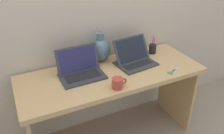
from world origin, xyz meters
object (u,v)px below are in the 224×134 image
object	(u,v)px
pen_cup	(153,49)
scissors	(172,72)
laptop_right	(134,57)
laptop_left	(80,69)
green_vase	(100,49)
coffee_mug	(118,83)

from	to	relation	value
pen_cup	scissors	distance (m)	0.38
laptop_right	laptop_left	bearing A→B (deg)	178.91
green_vase	coffee_mug	size ratio (longest dim) A/B	2.19
green_vase	scissors	distance (m)	0.65
green_vase	laptop_right	bearing A→B (deg)	-35.61
laptop_left	pen_cup	xyz separation A→B (m)	(0.76, 0.09, -0.01)
laptop_left	green_vase	bearing A→B (deg)	33.66
coffee_mug	pen_cup	size ratio (longest dim) A/B	0.69
coffee_mug	scissors	world-z (taller)	coffee_mug
green_vase	coffee_mug	distance (m)	0.47
coffee_mug	green_vase	bearing A→B (deg)	82.43
scissors	laptop_right	bearing A→B (deg)	126.59
green_vase	pen_cup	bearing A→B (deg)	-8.58
coffee_mug	pen_cup	xyz separation A→B (m)	(0.57, 0.39, 0.01)
coffee_mug	laptop_left	bearing A→B (deg)	122.20
laptop_left	laptop_right	xyz separation A→B (m)	(0.50, -0.01, -0.00)
laptop_left	coffee_mug	distance (m)	0.35
laptop_left	laptop_right	size ratio (longest dim) A/B	0.99
laptop_right	scissors	world-z (taller)	laptop_right
coffee_mug	pen_cup	world-z (taller)	pen_cup
green_vase	coffee_mug	world-z (taller)	green_vase
laptop_right	coffee_mug	xyz separation A→B (m)	(-0.31, -0.29, -0.02)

